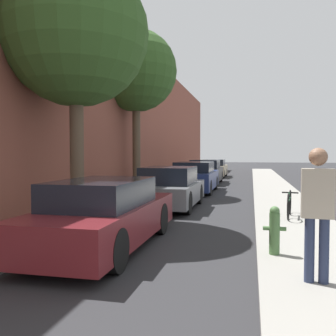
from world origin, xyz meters
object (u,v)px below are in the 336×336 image
at_px(parked_car_black, 206,172).
at_px(fire_hydrant, 275,230).
at_px(parked_car_champagne, 214,169).
at_px(street_tree_near, 76,34).
at_px(parked_car_navy, 195,177).
at_px(pedestrian, 317,205).
at_px(bicycle, 289,204).
at_px(parked_car_grey, 170,188).
at_px(parked_car_maroon, 105,215).
at_px(street_tree_far, 136,72).

height_order(parked_car_black, fire_hydrant, parked_car_black).
relative_size(parked_car_champagne, street_tree_near, 0.64).
distance_m(parked_car_navy, parked_car_champagne, 11.15).
height_order(parked_car_champagne, pedestrian, pedestrian).
height_order(parked_car_black, street_tree_near, street_tree_near).
bearing_deg(parked_car_navy, bicycle, -62.31).
bearing_deg(bicycle, parked_car_champagne, 110.08).
bearing_deg(fire_hydrant, parked_car_navy, 105.52).
relative_size(parked_car_champagne, bicycle, 2.59).
height_order(parked_car_grey, pedestrian, pedestrian).
height_order(parked_car_black, pedestrian, pedestrian).
height_order(parked_car_maroon, fire_hydrant, parked_car_maroon).
relative_size(parked_car_grey, parked_car_navy, 0.87).
height_order(parked_car_maroon, street_tree_far, street_tree_far).
distance_m(parked_car_grey, street_tree_far, 6.64).
bearing_deg(parked_car_black, parked_car_maroon, -90.10).
height_order(parked_car_champagne, street_tree_far, street_tree_far).
xyz_separation_m(parked_car_black, parked_car_champagne, (-0.09, 6.01, -0.04)).
bearing_deg(parked_car_navy, parked_car_black, 91.37).
distance_m(fire_hydrant, bicycle, 3.96).
distance_m(parked_car_navy, fire_hydrant, 11.20).
distance_m(parked_car_grey, parked_car_champagne, 16.40).
bearing_deg(parked_car_maroon, parked_car_black, 89.90).
relative_size(parked_car_navy, bicycle, 2.75).
bearing_deg(street_tree_near, parked_car_maroon, -52.56).
xyz_separation_m(parked_car_black, bicycle, (3.73, -12.01, -0.22)).
height_order(parked_car_maroon, parked_car_grey, parked_car_grey).
relative_size(parked_car_navy, parked_car_black, 1.04).
relative_size(parked_car_maroon, parked_car_navy, 1.00).
distance_m(parked_car_maroon, street_tree_far, 10.68).
xyz_separation_m(parked_car_black, street_tree_far, (-2.33, -6.50, 4.79)).
bearing_deg(street_tree_far, parked_car_champagne, 79.84).
height_order(fire_hydrant, bicycle, fire_hydrant).
bearing_deg(parked_car_maroon, parked_car_grey, 88.97).
distance_m(parked_car_navy, street_tree_near, 9.58).
xyz_separation_m(parked_car_grey, fire_hydrant, (3.05, -5.53, -0.12)).
relative_size(parked_car_navy, pedestrian, 2.55).
distance_m(street_tree_far, pedestrian, 12.99).
bearing_deg(pedestrian, street_tree_near, 149.71).
xyz_separation_m(street_tree_near, bicycle, (5.44, 1.54, -4.43)).
bearing_deg(street_tree_near, street_tree_far, 95.04).
relative_size(parked_car_maroon, street_tree_far, 0.63).
distance_m(parked_car_grey, pedestrian, 7.70).
bearing_deg(bicycle, fire_hydrant, -90.81).
bearing_deg(street_tree_far, bicycle, -42.27).
relative_size(fire_hydrant, pedestrian, 0.46).
relative_size(parked_car_grey, bicycle, 2.38).
distance_m(parked_car_black, street_tree_far, 8.41).
height_order(parked_car_navy, street_tree_near, street_tree_near).
bearing_deg(street_tree_far, fire_hydrant, -59.96).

